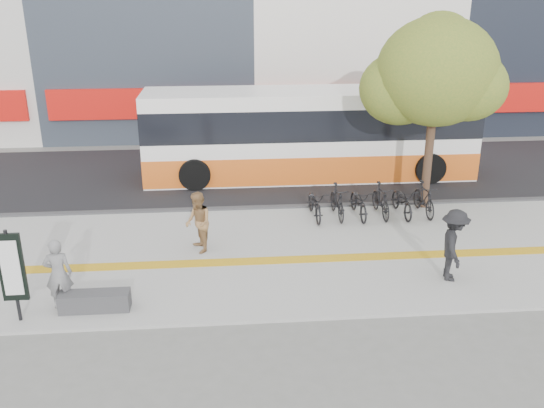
{
  "coord_description": "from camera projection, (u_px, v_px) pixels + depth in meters",
  "views": [
    {
      "loc": [
        0.48,
        -13.22,
        7.14
      ],
      "look_at": [
        1.78,
        2.0,
        1.36
      ],
      "focal_mm": 38.29,
      "sensor_mm": 36.0,
      "label": 1
    }
  ],
  "objects": [
    {
      "name": "curb",
      "position": [
        211.0,
        210.0,
        19.44
      ],
      "size": [
        40.0,
        0.25,
        0.14
      ],
      "primitive_type": "cube",
      "color": "#313133",
      "rests_on": "ground"
    },
    {
      "name": "street",
      "position": [
        213.0,
        175.0,
        23.18
      ],
      "size": [
        40.0,
        8.0,
        0.06
      ],
      "primitive_type": "cube",
      "color": "black",
      "rests_on": "ground"
    },
    {
      "name": "tactile_strip",
      "position": [
        210.0,
        263.0,
        15.71
      ],
      "size": [
        40.0,
        0.45,
        0.01
      ],
      "primitive_type": "cube",
      "color": "gold",
      "rests_on": "sidewalk"
    },
    {
      "name": "bench",
      "position": [
        95.0,
        301.0,
        13.37
      ],
      "size": [
        1.6,
        0.45,
        0.45
      ],
      "primitive_type": "cube",
      "color": "#313133",
      "rests_on": "sidewalk"
    },
    {
      "name": "pedestrian_tan",
      "position": [
        198.0,
        222.0,
        16.13
      ],
      "size": [
        0.88,
        1.0,
        1.74
      ],
      "primitive_type": "imported",
      "rotation": [
        0.0,
        0.0,
        -1.27
      ],
      "color": "#966E44",
      "rests_on": "sidewalk"
    },
    {
      "name": "bicycle_row",
      "position": [
        369.0,
        201.0,
        18.74
      ],
      "size": [
        4.24,
        1.86,
        1.07
      ],
      "color": "black",
      "rests_on": "sidewalk"
    },
    {
      "name": "sidewalk",
      "position": [
        210.0,
        256.0,
        16.19
      ],
      "size": [
        40.0,
        7.0,
        0.08
      ],
      "primitive_type": "cube",
      "color": "gray",
      "rests_on": "ground"
    },
    {
      "name": "ground",
      "position": [
        209.0,
        283.0,
        14.81
      ],
      "size": [
        120.0,
        120.0,
        0.0
      ],
      "primitive_type": "plane",
      "color": "slate",
      "rests_on": "ground"
    },
    {
      "name": "bus",
      "position": [
        310.0,
        136.0,
        22.45
      ],
      "size": [
        12.67,
        3.0,
        3.37
      ],
      "color": "white",
      "rests_on": "street"
    },
    {
      "name": "street_tree",
      "position": [
        435.0,
        74.0,
        18.28
      ],
      "size": [
        4.4,
        3.8,
        6.31
      ],
      "color": "#3D2A1C",
      "rests_on": "sidewalk"
    },
    {
      "name": "pedestrian_dark",
      "position": [
        454.0,
        245.0,
        14.55
      ],
      "size": [
        0.95,
        1.34,
        1.88
      ],
      "primitive_type": "imported",
      "rotation": [
        0.0,
        0.0,
        1.35
      ],
      "color": "black",
      "rests_on": "sidewalk"
    },
    {
      "name": "signboard",
      "position": [
        12.0,
        269.0,
        12.59
      ],
      "size": [
        0.55,
        0.1,
        2.2
      ],
      "color": "black",
      "rests_on": "sidewalk"
    },
    {
      "name": "seated_woman",
      "position": [
        58.0,
        274.0,
        13.29
      ],
      "size": [
        0.67,
        0.48,
        1.71
      ],
      "primitive_type": "imported",
      "rotation": [
        0.0,
        0.0,
        3.26
      ],
      "color": "black",
      "rests_on": "sidewalk"
    }
  ]
}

